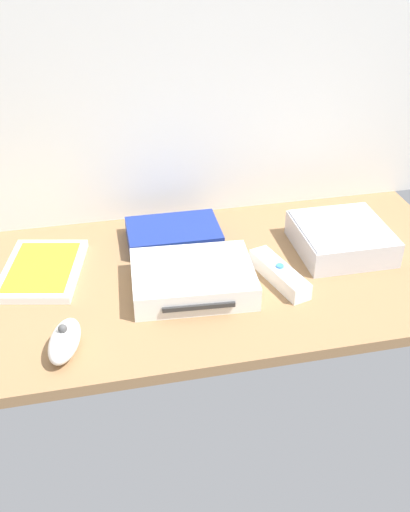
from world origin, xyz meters
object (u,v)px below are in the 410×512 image
remote_nunchuk (65,341)px  network_router (173,234)px  remote_wand (279,274)px  mini_computer (341,238)px  game_console (193,279)px  game_case (42,270)px

remote_nunchuk → network_router: bearing=68.0°
remote_wand → remote_nunchuk: 39.36cm
remote_wand → network_router: bearing=117.7°
network_router → remote_nunchuk: size_ratio=1.68×
network_router → mini_computer: bearing=-16.2°
network_router → remote_wand: (16.20, -17.31, -0.19)cm
game_console → remote_wand: size_ratio=1.45×
network_router → remote_nunchuk: (-21.58, -28.35, 0.34)cm
mini_computer → network_router: mini_computer is taller
game_case → network_router: size_ratio=1.18×
game_console → network_router: game_console is taller
mini_computer → remote_nunchuk: size_ratio=1.58×
mini_computer → network_router: 32.60cm
game_console → mini_computer: bearing=16.8°
remote_wand → game_case: bearing=149.2°
game_console → network_router: size_ratio=1.21×
game_case → remote_nunchuk: size_ratio=1.98×
game_case → remote_wand: 43.06cm
game_console → remote_nunchuk: remote_nunchuk is taller
game_case → remote_nunchuk: remote_nunchuk is taller
game_case → remote_wand: (41.50, -11.47, 0.75)cm
game_console → remote_nunchuk: size_ratio=2.04×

